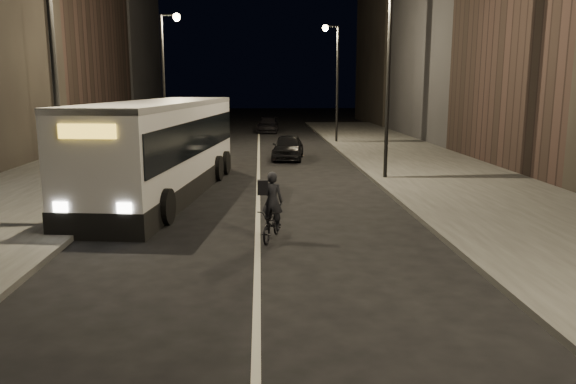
{
  "coord_description": "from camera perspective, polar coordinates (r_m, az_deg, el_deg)",
  "views": [
    {
      "loc": [
        0.09,
        -12.24,
        4.18
      ],
      "look_at": [
        0.79,
        1.73,
        1.5
      ],
      "focal_mm": 35.0,
      "sensor_mm": 36.0,
      "label": 1
    }
  ],
  "objects": [
    {
      "name": "streetlight_right_mid",
      "position": [
        24.83,
        9.59,
        13.43
      ],
      "size": [
        1.2,
        0.44,
        8.12
      ],
      "color": "black",
      "rests_on": "sidewalk_right"
    },
    {
      "name": "ground",
      "position": [
        12.93,
        -3.15,
        -8.02
      ],
      "size": [
        180.0,
        180.0,
        0.0
      ],
      "primitive_type": "plane",
      "color": "black",
      "rests_on": "ground"
    },
    {
      "name": "cyclist_on_bicycle",
      "position": [
        15.24,
        -1.63,
        -2.59
      ],
      "size": [
        1.01,
        1.76,
        1.92
      ],
      "rotation": [
        0.0,
        0.0,
        -0.27
      ],
      "color": "black",
      "rests_on": "ground"
    },
    {
      "name": "sidewalk_right",
      "position": [
        27.86,
        14.75,
        2.02
      ],
      "size": [
        7.0,
        70.0,
        0.16
      ],
      "primitive_type": "cube",
      "color": "#343432",
      "rests_on": "ground"
    },
    {
      "name": "streetlight_left_near",
      "position": [
        17.16,
        -21.97,
        14.04
      ],
      "size": [
        1.2,
        0.44,
        8.12
      ],
      "color": "black",
      "rests_on": "sidewalk_left"
    },
    {
      "name": "car_mid",
      "position": [
        40.01,
        -8.18,
        5.68
      ],
      "size": [
        1.91,
        4.1,
        1.3
      ],
      "primitive_type": "imported",
      "rotation": [
        0.0,
        0.0,
        3.0
      ],
      "color": "#333336",
      "rests_on": "ground"
    },
    {
      "name": "sidewalk_left",
      "position": [
        27.91,
        -20.76,
        1.69
      ],
      "size": [
        7.0,
        70.0,
        0.16
      ],
      "primitive_type": "cube",
      "color": "#343432",
      "rests_on": "ground"
    },
    {
      "name": "car_near",
      "position": [
        31.97,
        -0.0,
        4.6
      ],
      "size": [
        2.13,
        4.28,
        1.4
      ],
      "primitive_type": "imported",
      "rotation": [
        0.0,
        0.0,
        -0.12
      ],
      "color": "black",
      "rests_on": "ground"
    },
    {
      "name": "streetlight_left_far",
      "position": [
        34.69,
        -12.15,
        12.56
      ],
      "size": [
        1.2,
        0.44,
        8.12
      ],
      "color": "black",
      "rests_on": "sidewalk_left"
    },
    {
      "name": "car_far",
      "position": [
        50.34,
        -2.06,
        6.82
      ],
      "size": [
        2.15,
        4.62,
        1.31
      ],
      "primitive_type": "imported",
      "rotation": [
        0.0,
        0.0,
        -0.07
      ],
      "color": "black",
      "rests_on": "ground"
    },
    {
      "name": "city_bus",
      "position": [
        21.96,
        -12.57,
        4.75
      ],
      "size": [
        4.42,
        13.49,
        3.58
      ],
      "rotation": [
        0.0,
        0.0,
        -0.12
      ],
      "color": "silver",
      "rests_on": "ground"
    },
    {
      "name": "streetlight_right_far",
      "position": [
        40.6,
        4.67,
        12.48
      ],
      "size": [
        1.2,
        0.44,
        8.12
      ],
      "color": "black",
      "rests_on": "sidewalk_right"
    }
  ]
}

